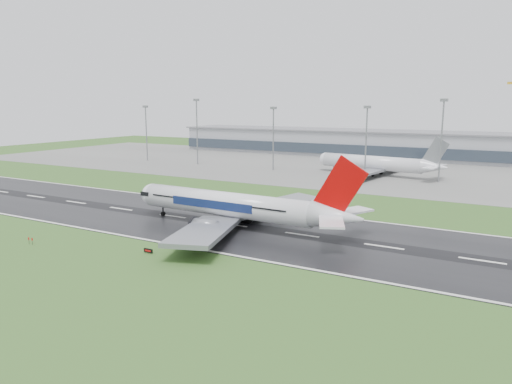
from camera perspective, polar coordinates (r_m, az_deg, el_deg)
The scene contains 12 objects.
ground at distance 137.58m, azimuth -9.93°, elevation -2.91°, with size 520.00×520.00×0.00m, color #2D541F.
runway at distance 137.57m, azimuth -9.93°, elevation -2.89°, with size 400.00×45.00×0.10m, color black.
apron at distance 245.82m, azimuth 8.74°, elevation 3.02°, with size 400.00×130.00×0.08m, color slate.
terminal at distance 301.71m, azimuth 12.81°, elevation 5.68°, with size 240.00×36.00×15.00m, color #91949C.
main_airliner at distance 121.27m, azimuth -2.01°, elevation 0.15°, with size 65.41×62.29×19.31m, color white, non-canonical shape.
parked_airliner at distance 218.58m, azimuth 14.25°, elevation 4.25°, with size 60.36×56.20×17.69m, color silver, non-canonical shape.
runway_sign at distance 105.30m, azimuth -12.78°, elevation -6.89°, with size 2.30×0.26×1.04m, color black, non-canonical shape.
floodmast_0 at distance 274.87m, azimuth -12.98°, elevation 6.74°, with size 0.64×0.64×29.49m, color gray.
floodmast_1 at distance 252.74m, azimuth -7.07°, elevation 7.01°, with size 0.64×0.64×32.98m, color gray.
floodmast_2 at distance 229.29m, azimuth 2.08°, elevation 6.24°, with size 0.64×0.64×29.05m, color gray.
floodmast_3 at distance 212.57m, azimuth 13.03°, elevation 5.72°, with size 0.64×0.64×29.61m, color gray.
floodmast_4 at distance 206.05m, azimuth 21.29°, elevation 5.53°, with size 0.64×0.64×32.43m, color gray.
Camera 1 is at (84.99, -103.49, 31.54)m, focal length 33.41 mm.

